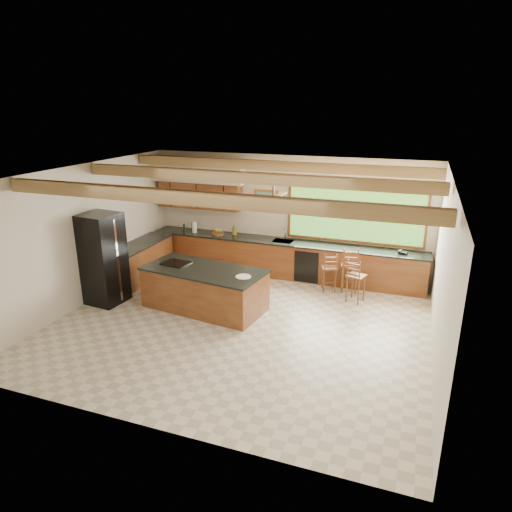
% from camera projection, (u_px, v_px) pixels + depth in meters
% --- Properties ---
extents(ground, '(7.20, 7.20, 0.00)m').
position_uv_depth(ground, '(240.00, 324.00, 9.12)').
color(ground, beige).
rests_on(ground, ground).
extents(room_shell, '(7.27, 6.54, 3.02)m').
position_uv_depth(room_shell, '(243.00, 209.00, 9.05)').
color(room_shell, beige).
rests_on(room_shell, ground).
extents(counter_run, '(7.12, 3.10, 1.22)m').
position_uv_depth(counter_run, '(247.00, 259.00, 11.48)').
color(counter_run, brown).
rests_on(counter_run, ground).
extents(island, '(2.71, 1.54, 0.91)m').
position_uv_depth(island, '(205.00, 288.00, 9.72)').
color(island, brown).
rests_on(island, ground).
extents(refrigerator, '(0.85, 0.83, 2.00)m').
position_uv_depth(refrigerator, '(103.00, 259.00, 9.88)').
color(refrigerator, black).
rests_on(refrigerator, ground).
extents(bar_stool_a, '(0.44, 0.44, 0.95)m').
position_uv_depth(bar_stool_a, '(329.00, 269.00, 10.56)').
color(bar_stool_a, brown).
rests_on(bar_stool_a, ground).
extents(bar_stool_b, '(0.43, 0.43, 1.07)m').
position_uv_depth(bar_stool_b, '(350.00, 267.00, 10.48)').
color(bar_stool_b, brown).
rests_on(bar_stool_b, ground).
extents(bar_stool_c, '(0.47, 0.47, 1.11)m').
position_uv_depth(bar_stool_c, '(349.00, 266.00, 10.48)').
color(bar_stool_c, brown).
rests_on(bar_stool_c, ground).
extents(bar_stool_d, '(0.45, 0.45, 1.00)m').
position_uv_depth(bar_stool_d, '(356.00, 277.00, 9.95)').
color(bar_stool_d, brown).
rests_on(bar_stool_d, ground).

